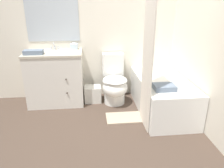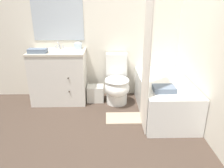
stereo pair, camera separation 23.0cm
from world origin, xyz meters
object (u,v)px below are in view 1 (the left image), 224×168
at_px(sink_faucet, 55,47).
at_px(wastebasket, 93,94).
at_px(bathtub, 161,94).
at_px(bath_towel_folded, 164,87).
at_px(tissue_box, 74,46).
at_px(hand_towel_folded, 33,52).
at_px(bath_mat, 124,118).
at_px(toilet, 114,84).
at_px(vanity_cabinet, 56,77).

bearing_deg(sink_faucet, wastebasket, -20.23).
xyz_separation_m(bathtub, wastebasket, (-1.03, 0.40, -0.12)).
bearing_deg(sink_faucet, bath_towel_folded, -34.04).
relative_size(tissue_box, bath_towel_folded, 0.42).
bearing_deg(hand_towel_folded, sink_faucet, 50.64).
height_order(wastebasket, hand_towel_folded, hand_towel_folded).
height_order(tissue_box, bath_towel_folded, tissue_box).
distance_m(tissue_box, bath_towel_folded, 1.58).
height_order(tissue_box, hand_towel_folded, tissue_box).
bearing_deg(tissue_box, bathtub, -24.56).
xyz_separation_m(bathtub, bath_mat, (-0.60, -0.21, -0.24)).
xyz_separation_m(bathtub, bath_towel_folded, (-0.11, -0.39, 0.28)).
height_order(bath_towel_folded, bath_mat, bath_towel_folded).
bearing_deg(bath_towel_folded, hand_towel_folded, 158.39).
distance_m(wastebasket, bath_towel_folded, 1.28).
bearing_deg(sink_faucet, toilet, -16.84).
bearing_deg(hand_towel_folded, wastebasket, 6.93).
height_order(wastebasket, bath_mat, wastebasket).
xyz_separation_m(toilet, bath_mat, (0.08, -0.54, -0.31)).
xyz_separation_m(vanity_cabinet, sink_faucet, (-0.00, 0.19, 0.45)).
bearing_deg(hand_towel_folded, toilet, 1.65).
bearing_deg(hand_towel_folded, vanity_cabinet, 26.27).
xyz_separation_m(sink_faucet, bath_towel_folded, (1.49, -1.01, -0.34)).
distance_m(tissue_box, bath_mat, 1.38).
bearing_deg(vanity_cabinet, tissue_box, 27.76).
bearing_deg(tissue_box, hand_towel_folded, -152.91).
height_order(tissue_box, bath_mat, tissue_box).
bearing_deg(bathtub, bath_towel_folded, -106.01).
bearing_deg(bathtub, hand_towel_folded, 170.82).
bearing_deg(bath_towel_folded, bath_mat, 159.27).
height_order(vanity_cabinet, wastebasket, vanity_cabinet).
height_order(toilet, wastebasket, toilet).
relative_size(hand_towel_folded, bath_towel_folded, 0.99).
height_order(vanity_cabinet, bath_towel_folded, vanity_cabinet).
height_order(sink_faucet, bath_mat, sink_faucet).
bearing_deg(hand_towel_folded, tissue_box, 27.09).
relative_size(bathtub, tissue_box, 11.88).
bearing_deg(bath_towel_folded, toilet, 127.80).
distance_m(vanity_cabinet, bath_mat, 1.26).
height_order(toilet, bathtub, toilet).
distance_m(toilet, wastebasket, 0.40).
xyz_separation_m(toilet, wastebasket, (-0.35, 0.07, -0.19)).
bearing_deg(bathtub, bath_mat, -160.77).
height_order(sink_faucet, bath_towel_folded, sink_faucet).
xyz_separation_m(wastebasket, bath_mat, (0.43, -0.61, -0.12)).
xyz_separation_m(bathtub, hand_towel_folded, (-1.86, 0.30, 0.62)).
distance_m(sink_faucet, bath_mat, 1.56).
bearing_deg(vanity_cabinet, toilet, -5.75).
distance_m(sink_faucet, wastebasket, 0.97).
bearing_deg(sink_faucet, bathtub, -20.99).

